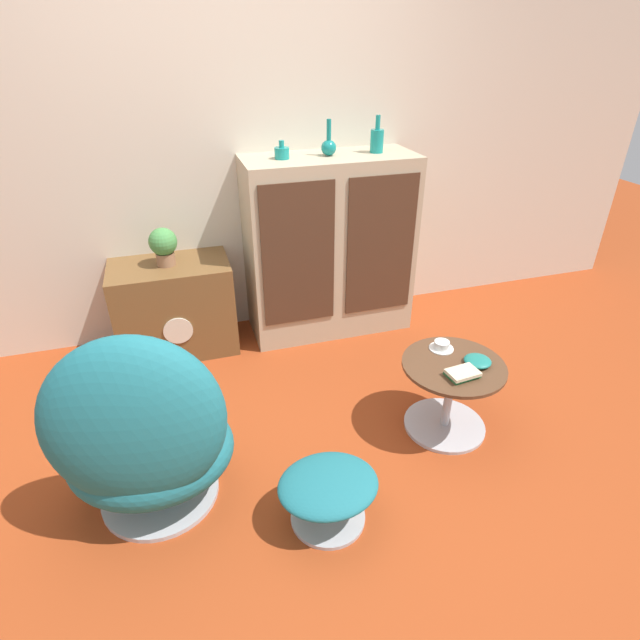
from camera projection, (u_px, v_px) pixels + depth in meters
name	position (u px, v px, depth m)	size (l,w,h in m)	color
ground_plane	(296.00, 465.00, 2.50)	(12.00, 12.00, 0.00)	#9E3D19
wall_back	(228.00, 139.00, 3.11)	(6.40, 0.06, 2.60)	beige
sideboard	(329.00, 247.00, 3.39)	(1.11, 0.47, 1.21)	tan
tv_console	(175.00, 307.00, 3.28)	(0.74, 0.45, 0.61)	brown
egg_chair	(144.00, 438.00, 2.08)	(0.82, 0.77, 0.94)	#B7B7BC
ottoman	(328.00, 489.00, 2.13)	(0.44, 0.37, 0.25)	#B7B7BC
coffee_table	(449.00, 393.00, 2.62)	(0.53, 0.53, 0.42)	#B7B7BC
vase_leftmost	(282.00, 152.00, 3.00)	(0.09, 0.09, 0.11)	teal
vase_inner_left	(329.00, 146.00, 3.06)	(0.09, 0.09, 0.21)	#147A75
vase_inner_right	(377.00, 140.00, 3.13)	(0.08, 0.08, 0.22)	teal
potted_plant	(163.00, 245.00, 3.06)	(0.17, 0.17, 0.24)	#996B4C
teacup	(442.00, 346.00, 2.64)	(0.13, 0.13, 0.05)	white
book_stack	(463.00, 373.00, 2.43)	(0.17, 0.13, 0.04)	#237038
bowl	(478.00, 361.00, 2.52)	(0.14, 0.14, 0.04)	#1E7A70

